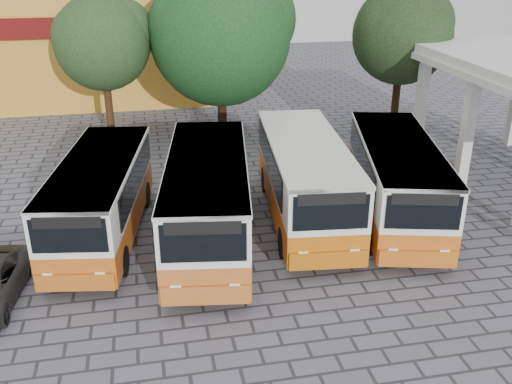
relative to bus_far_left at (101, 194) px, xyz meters
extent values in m
plane|color=#5D5D64|center=(7.32, -4.00, -1.69)|extent=(90.00, 90.00, 0.00)
cube|color=silver|center=(15.17, 6.50, 0.81)|extent=(0.45, 0.45, 5.00)
cube|color=gold|center=(-3.68, 22.00, 2.31)|extent=(20.00, 10.00, 8.00)
cube|color=#590C0A|center=(-3.68, 16.90, 3.51)|extent=(20.00, 0.20, 1.20)
cube|color=#B75611|center=(0.00, 0.01, -0.78)|extent=(3.65, 8.32, 1.05)
cube|color=silver|center=(0.00, 0.01, 0.49)|extent=(3.65, 8.32, 1.48)
cube|color=silver|center=(0.00, 0.01, 1.17)|extent=(3.70, 8.32, 0.12)
cube|color=black|center=(-1.23, 0.01, 0.50)|extent=(1.10, 6.56, 1.05)
cube|color=black|center=(1.23, 0.01, 0.50)|extent=(1.10, 6.56, 1.05)
cube|color=black|center=(0.00, -4.03, 0.50)|extent=(2.14, 0.39, 1.05)
cube|color=black|center=(0.00, -4.03, 0.93)|extent=(1.89, 0.36, 0.34)
cylinder|color=black|center=(-1.08, -2.60, -1.18)|extent=(0.28, 1.00, 1.00)
cylinder|color=black|center=(1.08, -2.60, -1.18)|extent=(0.28, 1.00, 1.00)
cylinder|color=black|center=(-1.08, 2.62, -1.18)|extent=(0.28, 1.00, 1.00)
cylinder|color=black|center=(1.08, 2.62, -1.18)|extent=(0.28, 1.00, 1.00)
cube|color=#B65B1D|center=(3.63, -1.14, -0.70)|extent=(3.82, 8.97, 1.14)
cube|color=silver|center=(3.63, -1.14, 0.66)|extent=(3.82, 8.97, 1.60)
cube|color=silver|center=(3.63, -1.14, 1.40)|extent=(3.87, 8.97, 0.13)
cube|color=black|center=(2.30, -1.14, 0.68)|extent=(1.08, 7.10, 1.14)
cube|color=black|center=(4.95, -1.14, 0.68)|extent=(1.08, 7.10, 1.14)
cube|color=black|center=(3.63, -5.50, 0.68)|extent=(2.32, 0.38, 1.14)
cube|color=black|center=(3.63, -5.50, 1.14)|extent=(2.05, 0.36, 0.37)
cylinder|color=black|center=(2.45, -3.96, -1.14)|extent=(0.30, 1.09, 1.09)
cylinder|color=black|center=(4.80, -3.96, -1.14)|extent=(0.30, 1.09, 1.09)
cylinder|color=black|center=(2.45, 1.68, -1.14)|extent=(0.30, 1.09, 1.09)
cylinder|color=black|center=(4.80, 1.68, -1.14)|extent=(0.30, 1.09, 1.09)
cube|color=#B85908|center=(7.41, 0.01, -0.71)|extent=(3.46, 8.83, 1.13)
cube|color=silver|center=(7.41, 0.01, 0.64)|extent=(3.46, 8.83, 1.58)
cube|color=silver|center=(7.41, 0.01, 1.37)|extent=(3.51, 8.84, 0.13)
cube|color=black|center=(6.10, 0.01, 0.66)|extent=(0.78, 7.07, 1.13)
cube|color=black|center=(8.72, 0.01, 0.66)|extent=(0.78, 7.07, 1.13)
cube|color=black|center=(7.41, -4.32, 0.66)|extent=(2.31, 0.29, 1.13)
cube|color=black|center=(7.41, -4.32, 1.11)|extent=(2.04, 0.27, 0.37)
cylinder|color=black|center=(6.25, -2.79, -1.15)|extent=(0.30, 1.08, 1.08)
cylinder|color=black|center=(8.57, -2.79, -1.15)|extent=(0.30, 1.08, 1.08)
cylinder|color=black|center=(6.25, 2.80, -1.15)|extent=(0.30, 1.08, 1.08)
cylinder|color=black|center=(8.57, 2.80, -1.15)|extent=(0.30, 1.08, 1.08)
cube|color=#C25910|center=(10.76, -0.63, -0.73)|extent=(4.48, 8.77, 1.10)
cube|color=silver|center=(10.76, -0.63, 0.59)|extent=(4.48, 8.77, 1.54)
cube|color=silver|center=(10.76, -0.63, 1.30)|extent=(4.53, 8.78, 0.13)
cube|color=black|center=(9.48, -0.63, 0.61)|extent=(1.73, 6.74, 1.10)
cube|color=black|center=(12.04, -0.63, 0.61)|extent=(1.73, 6.74, 1.10)
cube|color=black|center=(10.76, -4.86, 0.61)|extent=(2.20, 0.59, 1.10)
cube|color=black|center=(10.76, -4.86, 1.05)|extent=(1.95, 0.54, 0.36)
cylinder|color=black|center=(9.62, -3.37, -1.16)|extent=(0.29, 1.05, 1.05)
cylinder|color=black|center=(11.89, -3.37, -1.16)|extent=(0.29, 1.05, 1.05)
cylinder|color=black|center=(9.62, 2.10, -1.16)|extent=(0.29, 1.05, 1.05)
cylinder|color=black|center=(11.89, 2.10, -1.16)|extent=(0.29, 1.05, 1.05)
cylinder|color=#432612|center=(-0.09, 11.41, 0.12)|extent=(0.39, 0.39, 3.62)
sphere|color=#1D3A14|center=(-0.09, 11.41, 3.45)|extent=(4.83, 4.83, 4.83)
sphere|color=#1D3A14|center=(0.87, 11.71, 3.93)|extent=(3.38, 3.38, 3.38)
sphere|color=#1D3A14|center=(-0.94, 11.21, 3.81)|extent=(3.14, 3.14, 3.14)
cylinder|color=black|center=(5.88, 11.09, 0.38)|extent=(0.49, 0.49, 4.13)
sphere|color=#0E3810|center=(5.88, 11.09, 3.68)|extent=(7.32, 7.32, 7.32)
sphere|color=#0E3810|center=(7.34, 11.39, 4.41)|extent=(5.12, 5.12, 5.12)
sphere|color=#0E3810|center=(4.60, 10.89, 4.23)|extent=(4.76, 4.76, 4.76)
cylinder|color=black|center=(14.98, 8.99, 0.23)|extent=(0.40, 0.40, 3.83)
sphere|color=black|center=(14.98, 8.99, 3.75)|extent=(5.10, 5.10, 5.10)
sphere|color=black|center=(16.00, 9.29, 4.26)|extent=(3.57, 3.57, 3.57)
sphere|color=black|center=(14.09, 8.79, 4.13)|extent=(3.31, 3.31, 3.31)
camera|label=1|loc=(1.74, -18.90, 8.06)|focal=40.00mm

